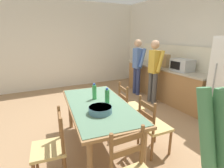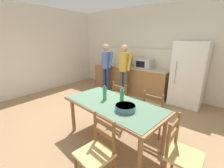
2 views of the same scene
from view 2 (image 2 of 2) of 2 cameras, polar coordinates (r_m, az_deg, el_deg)
name	(u,v)px [view 2 (image 2 of 2)]	position (r m, az deg, el deg)	size (l,w,h in m)	color
ground_plane	(104,122)	(3.58, -3.06, -14.13)	(8.32, 8.32, 0.00)	#9E7A56
wall_back	(155,51)	(5.37, 16.18, 12.02)	(6.52, 0.12, 2.90)	silver
wall_left	(30,51)	(5.79, -28.85, 10.94)	(0.12, 5.20, 2.90)	silver
kitchen_counter	(129,78)	(5.49, 6.43, 2.13)	(2.86, 0.66, 0.91)	#9E7042
counter_splashback	(134,57)	(5.61, 8.41, 10.21)	(2.82, 0.03, 0.60)	#EFE8CB
refrigerator	(188,75)	(4.65, 27.10, 3.16)	(0.83, 0.73, 1.77)	white
microwave	(144,64)	(5.07, 12.23, 7.61)	(0.50, 0.39, 0.30)	#B2B7BC
paper_bag	(129,61)	(5.34, 6.42, 8.66)	(0.24, 0.16, 0.36)	tan
dining_table	(114,108)	(2.66, 0.61, -8.97)	(1.90, 1.09, 0.76)	olive
bottle_near_centre	(105,93)	(2.73, -2.81, -3.56)	(0.07, 0.07, 0.27)	green
bottle_off_centre	(122,96)	(2.60, 3.79, -4.66)	(0.07, 0.07, 0.27)	green
serving_bowl	(125,107)	(2.37, 5.08, -8.86)	(0.32, 0.32, 0.09)	slate
chair_side_far_left	(123,102)	(3.51, 4.21, -6.68)	(0.47, 0.45, 0.91)	brown
chair_side_near_right	(96,152)	(2.12, -5.94, -24.46)	(0.47, 0.45, 0.91)	brown
chair_head_end	(182,154)	(2.26, 24.98, -23.07)	(0.41, 0.43, 0.91)	brown
chair_side_far_right	(155,113)	(3.10, 16.01, -10.69)	(0.44, 0.42, 0.91)	brown
person_at_sink	(106,65)	(5.34, -2.23, 7.08)	(0.42, 0.29, 1.67)	navy
person_at_counter	(124,68)	(4.86, 4.64, 6.07)	(0.42, 0.29, 1.67)	#4C4C4C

